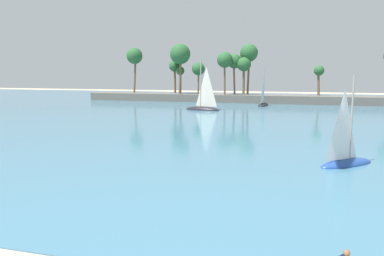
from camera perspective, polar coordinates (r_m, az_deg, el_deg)
sea at (r=69.08m, az=10.55°, el=2.62°), size 220.00×114.01×0.06m
palm_headland at (r=85.97m, az=10.43°, el=6.53°), size 85.83×6.85×13.32m
sailboat_near_shore at (r=30.20m, az=22.19°, el=-4.02°), size 4.65×4.37×7.12m
sailboat_mid_bay at (r=78.59m, az=10.68°, el=3.89°), size 2.39×6.05×8.54m
sailboat_toward_headland at (r=68.28m, az=1.67°, el=3.45°), size 6.90×3.36×9.61m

